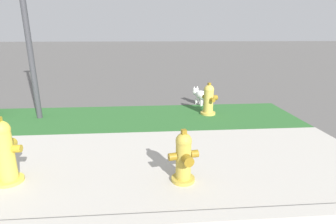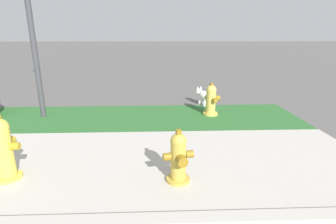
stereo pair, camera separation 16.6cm
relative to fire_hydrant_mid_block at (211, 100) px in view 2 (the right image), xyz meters
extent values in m
cylinder|color=gold|center=(-0.01, 0.00, -0.31)|extent=(0.32, 0.32, 0.05)
cylinder|color=gold|center=(-0.01, 0.00, -0.04)|extent=(0.21, 0.21, 0.50)
sphere|color=gold|center=(-0.01, 0.00, 0.21)|extent=(0.22, 0.22, 0.22)
cube|color=olive|center=(-0.01, 0.00, 0.34)|extent=(0.07, 0.07, 0.06)
cylinder|color=olive|center=(-0.06, 0.14, 0.02)|extent=(0.12, 0.12, 0.09)
cylinder|color=olive|center=(0.05, -0.14, 0.02)|extent=(0.12, 0.12, 0.09)
cylinder|color=olive|center=(0.14, 0.05, 0.02)|extent=(0.14, 0.15, 0.12)
cylinder|color=yellow|center=(-2.97, -2.54, -0.31)|extent=(0.30, 0.30, 0.05)
cylinder|color=yellow|center=(-2.97, -2.54, 0.03)|extent=(0.20, 0.20, 0.62)
cylinder|color=#B29323|center=(-2.83, -2.54, 0.10)|extent=(0.09, 0.09, 0.09)
cylinder|color=#B29323|center=(-2.97, -2.39, 0.10)|extent=(0.12, 0.10, 0.12)
cylinder|color=gold|center=(-0.92, -2.67, -0.31)|extent=(0.28, 0.28, 0.05)
cylinder|color=gold|center=(-0.92, -2.67, -0.05)|extent=(0.18, 0.18, 0.47)
sphere|color=gold|center=(-0.92, -2.67, 0.19)|extent=(0.19, 0.19, 0.19)
cube|color=olive|center=(-0.92, -2.67, 0.30)|extent=(0.07, 0.07, 0.06)
cylinder|color=olive|center=(-0.79, -2.64, 0.01)|extent=(0.11, 0.11, 0.09)
cylinder|color=olive|center=(-1.05, -2.70, 0.01)|extent=(0.11, 0.11, 0.09)
cylinder|color=olive|center=(-0.89, -2.81, 0.01)|extent=(0.14, 0.12, 0.12)
ellipsoid|color=white|center=(0.00, 0.83, -0.09)|extent=(0.34, 0.38, 0.22)
sphere|color=white|center=(-0.10, 1.01, -0.05)|extent=(0.18, 0.18, 0.18)
sphere|color=black|center=(-0.13, 1.08, -0.06)|extent=(0.03, 0.03, 0.03)
cone|color=white|center=(-0.14, 1.00, 0.06)|extent=(0.08, 0.08, 0.08)
cone|color=white|center=(-0.06, 1.04, 0.06)|extent=(0.08, 0.08, 0.08)
cylinder|color=white|center=(-0.10, 0.89, -0.27)|extent=(0.06, 0.06, 0.14)
cylinder|color=white|center=(0.01, 0.94, -0.27)|extent=(0.06, 0.06, 0.14)
cylinder|color=white|center=(-0.01, 0.71, -0.27)|extent=(0.06, 0.06, 0.14)
cylinder|color=white|center=(0.10, 0.76, -0.27)|extent=(0.06, 0.06, 0.14)
cylinder|color=white|center=(0.08, 0.66, -0.02)|extent=(0.05, 0.05, 0.12)
camera|label=1|loc=(-1.32, -5.42, 1.36)|focal=28.00mm
camera|label=2|loc=(-1.15, -5.43, 1.36)|focal=28.00mm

